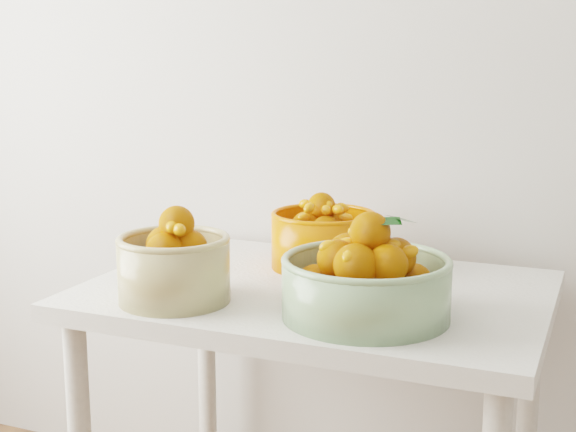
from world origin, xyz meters
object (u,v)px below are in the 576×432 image
table (317,328)px  bowl_orange (323,238)px  bowl_cream (174,265)px  bowl_green (366,281)px

table → bowl_orange: size_ratio=3.31×
bowl_cream → bowl_orange: bearing=63.2°
table → bowl_cream: bearing=-138.0°
table → bowl_green: bowl_green is taller
table → bowl_orange: (-0.05, 0.17, 0.17)m
table → bowl_green: bearing=-45.5°
table → bowl_orange: 0.24m
bowl_orange → bowl_cream: bearing=-116.8°
bowl_cream → bowl_green: 0.40m
bowl_cream → bowl_green: bearing=6.7°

